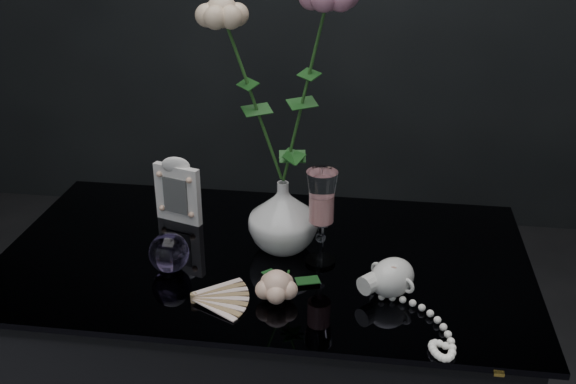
% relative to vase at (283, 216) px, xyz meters
% --- Properties ---
extents(vase, '(0.18, 0.18, 0.15)m').
position_rel_vase_xyz_m(vase, '(0.00, 0.00, 0.00)').
color(vase, white).
rests_on(vase, table).
extents(wine_glass, '(0.07, 0.07, 0.19)m').
position_rel_vase_xyz_m(wine_glass, '(0.08, -0.05, 0.02)').
color(wine_glass, white).
rests_on(wine_glass, table).
extents(picture_frame, '(0.13, 0.12, 0.15)m').
position_rel_vase_xyz_m(picture_frame, '(-0.24, 0.09, 0.00)').
color(picture_frame, white).
rests_on(picture_frame, table).
extents(paperweight, '(0.09, 0.09, 0.08)m').
position_rel_vase_xyz_m(paperweight, '(-0.20, -0.12, -0.03)').
color(paperweight, '#866DB2').
rests_on(paperweight, table).
extents(paper_fan, '(0.21, 0.17, 0.02)m').
position_rel_vase_xyz_m(paper_fan, '(-0.13, -0.21, -0.06)').
color(paper_fan, beige).
rests_on(paper_fan, table).
extents(loose_rose, '(0.16, 0.19, 0.06)m').
position_rel_vase_xyz_m(loose_rose, '(0.02, -0.18, -0.04)').
color(loose_rose, beige).
rests_on(loose_rose, table).
extents(pearl_jar, '(0.35, 0.35, 0.07)m').
position_rel_vase_xyz_m(pearl_jar, '(0.22, -0.14, -0.04)').
color(pearl_jar, white).
rests_on(pearl_jar, table).
extents(roses, '(0.27, 0.11, 0.45)m').
position_rel_vase_xyz_m(roses, '(-0.00, -0.00, 0.29)').
color(roses, beige).
rests_on(roses, vase).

